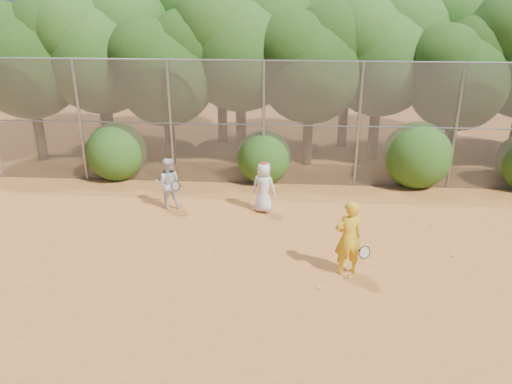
{
  "coord_description": "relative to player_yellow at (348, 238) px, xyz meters",
  "views": [
    {
      "loc": [
        -0.18,
        -9.5,
        5.96
      ],
      "look_at": [
        -1.0,
        2.5,
        1.1
      ],
      "focal_mm": 35.0,
      "sensor_mm": 36.0,
      "label": 1
    }
  ],
  "objects": [
    {
      "name": "ball_4",
      "position": [
        2.58,
        2.59,
        -0.85
      ],
      "size": [
        0.07,
        0.07,
        0.07
      ],
      "primitive_type": "sphere",
      "color": "yellow",
      "rests_on": "ground"
    },
    {
      "name": "bush_1",
      "position": [
        -2.19,
        5.85,
        0.01
      ],
      "size": [
        1.8,
        1.8,
        1.8
      ],
      "primitive_type": "sphere",
      "color": "#224912",
      "rests_on": "ground"
    },
    {
      "name": "tree_6",
      "position": [
        4.36,
        7.58,
        2.58
      ],
      "size": [
        3.86,
        3.36,
        5.29
      ],
      "color": "black",
      "rests_on": "ground"
    },
    {
      "name": "ball_0",
      "position": [
        0.0,
        0.13,
        -0.85
      ],
      "size": [
        0.07,
        0.07,
        0.07
      ],
      "primitive_type": "sphere",
      "color": "yellow",
      "rests_on": "ground"
    },
    {
      "name": "ground",
      "position": [
        -1.19,
        -0.45,
        -0.89
      ],
      "size": [
        80.0,
        80.0,
        0.0
      ],
      "primitive_type": "plane",
      "color": "#AA5F26",
      "rests_on": "ground"
    },
    {
      "name": "bush_2",
      "position": [
        2.81,
        5.85,
        0.21
      ],
      "size": [
        2.2,
        2.2,
        2.2
      ],
      "primitive_type": "sphere",
      "color": "#224912",
      "rests_on": "ground"
    },
    {
      "name": "player_teen",
      "position": [
        -2.05,
        3.3,
        -0.13
      ],
      "size": [
        0.85,
        0.71,
        1.51
      ],
      "rotation": [
        0.0,
        0.0,
        2.75
      ],
      "color": "silver",
      "rests_on": "ground"
    },
    {
      "name": "bush_0",
      "position": [
        -7.19,
        5.85,
        0.11
      ],
      "size": [
        2.0,
        2.0,
        2.0
      ],
      "primitive_type": "sphere",
      "color": "#224912",
      "rests_on": "ground"
    },
    {
      "name": "ball_2",
      "position": [
        2.66,
        0.91,
        -0.85
      ],
      "size": [
        0.07,
        0.07,
        0.07
      ],
      "primitive_type": "sphere",
      "color": "yellow",
      "rests_on": "ground"
    },
    {
      "name": "tree_9",
      "position": [
        -9.13,
        10.39,
        3.45
      ],
      "size": [
        4.83,
        4.2,
        6.62
      ],
      "color": "black",
      "rests_on": "ground"
    },
    {
      "name": "player_yellow",
      "position": [
        0.0,
        0.0,
        0.0
      ],
      "size": [
        0.88,
        0.61,
        1.78
      ],
      "rotation": [
        0.0,
        0.0,
        3.43
      ],
      "color": "gold",
      "rests_on": "ground"
    },
    {
      "name": "ball_3",
      "position": [
        0.07,
        -0.24,
        -0.85
      ],
      "size": [
        0.07,
        0.07,
        0.07
      ],
      "primitive_type": "sphere",
      "color": "yellow",
      "rests_on": "ground"
    },
    {
      "name": "tree_2",
      "position": [
        -5.64,
        7.38,
        2.7
      ],
      "size": [
        3.99,
        3.47,
        5.47
      ],
      "color": "black",
      "rests_on": "ground"
    },
    {
      "name": "tree_1",
      "position": [
        -8.13,
        8.09,
        3.28
      ],
      "size": [
        4.64,
        4.03,
        6.35
      ],
      "color": "black",
      "rests_on": "ground"
    },
    {
      "name": "tree_4",
      "position": [
        -0.64,
        7.78,
        2.87
      ],
      "size": [
        4.19,
        3.64,
        5.73
      ],
      "color": "black",
      "rests_on": "ground"
    },
    {
      "name": "tree_12",
      "position": [
        5.37,
        10.79,
        3.63
      ],
      "size": [
        5.02,
        4.37,
        6.88
      ],
      "color": "black",
      "rests_on": "ground"
    },
    {
      "name": "ball_1",
      "position": [
        -0.64,
        -0.69,
        -0.85
      ],
      "size": [
        0.07,
        0.07,
        0.07
      ],
      "primitive_type": "sphere",
      "color": "yellow",
      "rests_on": "ground"
    },
    {
      "name": "fence_back",
      "position": [
        -1.31,
        5.55,
        1.17
      ],
      "size": [
        20.05,
        0.09,
        4.03
      ],
      "color": "gray",
      "rests_on": "ground"
    },
    {
      "name": "tree_11",
      "position": [
        0.87,
        10.19,
        3.28
      ],
      "size": [
        4.64,
        4.03,
        6.35
      ],
      "color": "black",
      "rests_on": "ground"
    },
    {
      "name": "tree_5",
      "position": [
        1.87,
        8.59,
        3.16
      ],
      "size": [
        4.51,
        3.92,
        6.17
      ],
      "color": "black",
      "rests_on": "ground"
    },
    {
      "name": "player_white",
      "position": [
        -4.86,
        3.39,
        -0.12
      ],
      "size": [
        0.87,
        0.75,
        1.52
      ],
      "rotation": [
        0.0,
        0.0,
        3.27
      ],
      "color": "silver",
      "rests_on": "ground"
    },
    {
      "name": "tree_0",
      "position": [
        -10.63,
        7.59,
        3.05
      ],
      "size": [
        4.38,
        3.81,
        6.0
      ],
      "color": "black",
      "rests_on": "ground"
    },
    {
      "name": "tree_10",
      "position": [
        -4.12,
        10.59,
        3.74
      ],
      "size": [
        5.15,
        4.48,
        7.06
      ],
      "color": "black",
      "rests_on": "ground"
    },
    {
      "name": "tree_3",
      "position": [
        -3.13,
        8.39,
        3.51
      ],
      "size": [
        4.89,
        4.26,
        6.7
      ],
      "color": "black",
      "rests_on": "ground"
    }
  ]
}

